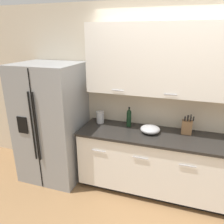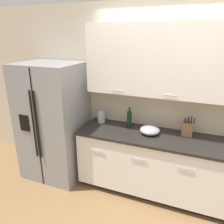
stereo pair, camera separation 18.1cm
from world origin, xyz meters
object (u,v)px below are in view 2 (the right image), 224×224
(knife_block, at_px, (187,129))
(wine_bottle, at_px, (129,118))
(steel_canister, at_px, (101,117))
(mixing_bowl, at_px, (150,130))
(refrigerator, at_px, (54,121))

(knife_block, bearing_deg, wine_bottle, 179.30)
(steel_canister, height_order, mixing_bowl, steel_canister)
(refrigerator, bearing_deg, steel_canister, 18.67)
(refrigerator, distance_m, knife_block, 1.97)
(refrigerator, relative_size, wine_bottle, 6.10)
(refrigerator, relative_size, mixing_bowl, 6.70)
(knife_block, xyz_separation_m, mixing_bowl, (-0.47, -0.12, -0.05))
(steel_canister, bearing_deg, mixing_bowl, -9.46)
(wine_bottle, bearing_deg, knife_block, -0.70)
(knife_block, height_order, wine_bottle, wine_bottle)
(wine_bottle, relative_size, steel_canister, 1.51)
(knife_block, xyz_separation_m, steel_canister, (-1.25, 0.01, -0.01))
(knife_block, bearing_deg, refrigerator, -173.27)
(refrigerator, xyz_separation_m, mixing_bowl, (1.48, 0.11, 0.05))
(steel_canister, bearing_deg, knife_block, -0.30)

